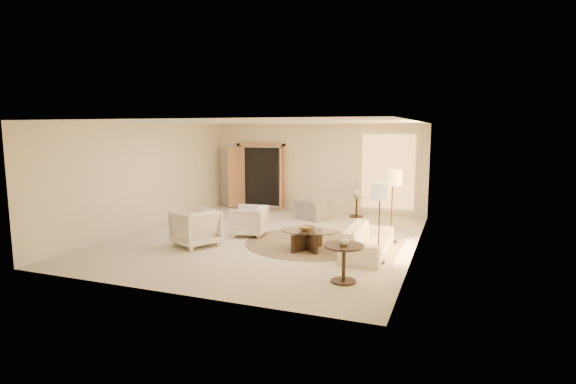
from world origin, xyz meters
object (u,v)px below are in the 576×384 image
(sofa, at_px, (368,240))
(accent_chair, at_px, (312,206))
(armchair_right, at_px, (195,226))
(floor_lamp_far, at_px, (380,195))
(side_table, at_px, (357,204))
(side_vase, at_px, (357,192))
(end_vase, at_px, (344,240))
(end_table, at_px, (344,257))
(coffee_table, at_px, (307,238))
(floor_lamp_near, at_px, (393,181))
(bowl, at_px, (307,228))
(armchair_left, at_px, (249,219))

(sofa, xyz_separation_m, accent_chair, (-2.24, 3.15, 0.09))
(armchair_right, xyz_separation_m, floor_lamp_far, (4.12, 0.14, 0.92))
(floor_lamp_far, bearing_deg, side_table, 107.45)
(accent_chair, relative_size, side_vase, 3.34)
(armchair_right, distance_m, accent_chair, 4.14)
(sofa, distance_m, side_vase, 4.15)
(end_vase, distance_m, side_vase, 5.97)
(end_table, xyz_separation_m, end_vase, (0.00, 0.00, 0.29))
(end_vase, relative_size, side_vase, 0.68)
(coffee_table, distance_m, side_table, 4.12)
(accent_chair, height_order, end_vase, end_vase)
(side_table, relative_size, end_vase, 3.48)
(accent_chair, xyz_separation_m, floor_lamp_near, (2.56, -1.93, 1.06))
(bowl, distance_m, end_vase, 2.18)
(floor_lamp_near, xyz_separation_m, bowl, (-1.63, -1.36, -0.97))
(end_vase, bearing_deg, end_table, -90.00)
(armchair_right, bearing_deg, coffee_table, 128.38)
(accent_chair, height_order, floor_lamp_far, floor_lamp_far)
(side_table, relative_size, floor_lamp_far, 0.39)
(side_vase, bearing_deg, sofa, -74.46)
(side_table, bearing_deg, bowl, -92.85)
(bowl, bearing_deg, armchair_left, 156.61)
(floor_lamp_near, bearing_deg, coffee_table, -140.06)
(armchair_left, relative_size, coffee_table, 0.59)
(end_table, relative_size, end_vase, 3.87)
(bowl, height_order, end_vase, end_vase)
(coffee_table, height_order, bowl, bowl)
(side_table, relative_size, side_vase, 2.35)
(armchair_right, height_order, accent_chair, armchair_right)
(side_table, distance_m, bowl, 4.12)
(coffee_table, relative_size, bowl, 3.95)
(accent_chair, bearing_deg, end_vase, 137.59)
(side_table, bearing_deg, floor_lamp_far, -72.55)
(coffee_table, relative_size, floor_lamp_near, 0.81)
(armchair_left, xyz_separation_m, coffee_table, (1.79, -0.77, -0.13))
(accent_chair, relative_size, end_vase, 4.94)
(armchair_right, bearing_deg, bowl, 128.38)
(end_table, bearing_deg, coffee_table, 125.49)
(armchair_right, relative_size, bowl, 2.62)
(side_vase, bearing_deg, side_table, 0.00)
(sofa, bearing_deg, floor_lamp_near, -14.94)
(armchair_left, distance_m, end_vase, 3.98)
(floor_lamp_near, height_order, floor_lamp_far, floor_lamp_near)
(floor_lamp_near, bearing_deg, end_table, -96.75)
(sofa, height_order, end_vase, end_vase)
(side_table, height_order, side_vase, side_vase)
(coffee_table, distance_m, side_vase, 4.15)
(floor_lamp_near, distance_m, floor_lamp_far, 1.77)
(coffee_table, bearing_deg, end_vase, -54.51)
(accent_chair, bearing_deg, floor_lamp_near, 167.18)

